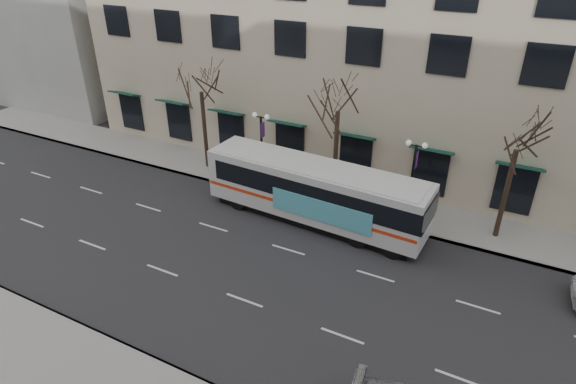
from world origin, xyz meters
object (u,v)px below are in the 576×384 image
Objects in this scene: tree_far_mid at (339,96)px; lamp_post_right at (412,178)px; lamp_post_left at (262,146)px; city_bus at (316,191)px; tree_far_left at (200,78)px; tree_far_right at (521,133)px.

lamp_post_right is at bearing -6.83° from tree_far_mid.
lamp_post_left is 0.38× the size of city_bus.
tree_far_left reaches higher than tree_far_right.
tree_far_left is 20.00m from tree_far_right.
tree_far_right is at bearing 6.85° from lamp_post_right.
tree_far_left is 1.60× the size of lamp_post_left.
lamp_post_right is (-4.99, -0.60, -3.48)m from tree_far_right.
tree_far_right is 1.55× the size of lamp_post_right.
tree_far_mid is at bearing 173.17° from lamp_post_right.
tree_far_mid is (10.00, 0.00, 0.21)m from tree_far_left.
city_bus is (-9.94, -3.01, -4.42)m from tree_far_right.
lamp_post_left and lamp_post_right have the same top height.
tree_far_mid is 1.64× the size of lamp_post_left.
lamp_post_right reaches higher than city_bus.
city_bus is at bearing -163.15° from tree_far_right.
tree_far_right is at bearing -0.00° from tree_far_mid.
tree_far_mid is at bearing 180.00° from tree_far_right.
lamp_post_left is 5.68m from city_bus.
city_bus is at bearing -88.84° from tree_far_mid.
city_bus is at bearing -16.66° from tree_far_left.
tree_far_mid is at bearing 6.85° from lamp_post_left.
tree_far_right reaches higher than lamp_post_left.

